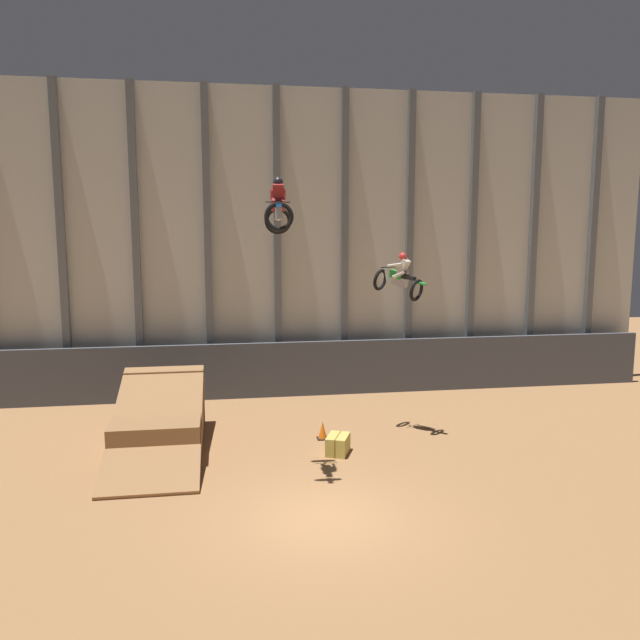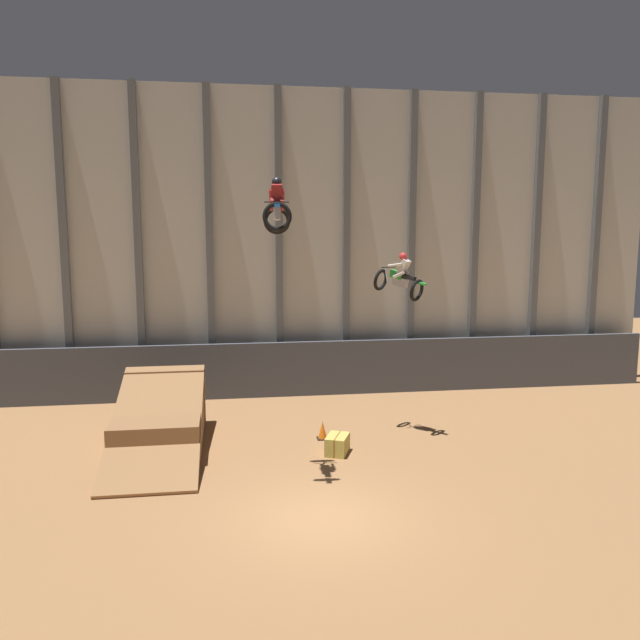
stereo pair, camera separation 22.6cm
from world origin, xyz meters
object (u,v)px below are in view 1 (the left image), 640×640
at_px(traffic_cone_near_ramp, 323,430).
at_px(rider_bike_right_air, 400,278).
at_px(rider_bike_left_air, 278,210).
at_px(hay_bale_trackside, 338,444).
at_px(dirt_ramp, 161,422).

bearing_deg(traffic_cone_near_ramp, rider_bike_right_air, 7.88).
bearing_deg(rider_bike_left_air, rider_bike_right_air, 41.47).
height_order(rider_bike_right_air, hay_bale_trackside, rider_bike_right_air).
xyz_separation_m(rider_bike_right_air, traffic_cone_near_ramp, (-2.59, -0.36, -4.87)).
height_order(dirt_ramp, traffic_cone_near_ramp, dirt_ramp).
height_order(dirt_ramp, hay_bale_trackside, dirt_ramp).
bearing_deg(rider_bike_left_air, hay_bale_trackside, 42.34).
distance_m(rider_bike_left_air, traffic_cone_near_ramp, 7.67).
bearing_deg(dirt_ramp, traffic_cone_near_ramp, -3.92).
distance_m(rider_bike_left_air, rider_bike_right_air, 5.68).
height_order(rider_bike_right_air, traffic_cone_near_ramp, rider_bike_right_air).
bearing_deg(rider_bike_right_air, hay_bale_trackside, 173.91).
relative_size(dirt_ramp, rider_bike_right_air, 3.65).
bearing_deg(rider_bike_right_air, traffic_cone_near_ramp, 145.21).
xyz_separation_m(traffic_cone_near_ramp, hay_bale_trackside, (0.24, -1.38, -0.00)).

